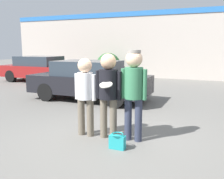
{
  "coord_description": "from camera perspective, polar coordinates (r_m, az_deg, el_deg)",
  "views": [
    {
      "loc": [
        2.0,
        -4.82,
        1.9
      ],
      "look_at": [
        -0.05,
        -0.04,
        1.01
      ],
      "focal_mm": 40.0,
      "sensor_mm": 36.0,
      "label": 1
    }
  ],
  "objects": [
    {
      "name": "handbag",
      "position": [
        4.79,
        1.22,
        -11.78
      ],
      "size": [
        0.3,
        0.23,
        0.3
      ],
      "color": "teal",
      "rests_on": "ground"
    },
    {
      "name": "parked_car_near",
      "position": [
        9.04,
        -5.17,
        2.16
      ],
      "size": [
        4.26,
        1.85,
        1.41
      ],
      "color": "black",
      "rests_on": "ground"
    },
    {
      "name": "person_middle_with_frisbee",
      "position": [
        5.1,
        -0.84,
        0.4
      ],
      "size": [
        0.57,
        0.59,
        1.77
      ],
      "color": "#665B4C",
      "rests_on": "ground"
    },
    {
      "name": "storefront_building",
      "position": [
        15.33,
        15.93,
        9.97
      ],
      "size": [
        24.0,
        0.22,
        4.06
      ],
      "color": "#B2A89E",
      "rests_on": "ground"
    },
    {
      "name": "ground_plane",
      "position": [
        5.56,
        0.61,
        -10.27
      ],
      "size": [
        56.0,
        56.0,
        0.0
      ],
      "primitive_type": "plane",
      "color": "#66635E"
    },
    {
      "name": "shrub",
      "position": [
        15.64,
        -0.83,
        5.57
      ],
      "size": [
        1.53,
        1.53,
        1.53
      ],
      "color": "#285B2D",
      "rests_on": "ground"
    },
    {
      "name": "person_right",
      "position": [
        4.97,
        4.98,
        0.8
      ],
      "size": [
        0.54,
        0.37,
        1.84
      ],
      "color": "#2D3347",
      "rests_on": "ground"
    },
    {
      "name": "parked_car_far",
      "position": [
        14.37,
        -16.08,
        4.61
      ],
      "size": [
        4.35,
        1.88,
        1.39
      ],
      "color": "maroon",
      "rests_on": "ground"
    },
    {
      "name": "person_left",
      "position": [
        5.31,
        -6.13,
        -0.25
      ],
      "size": [
        0.49,
        0.32,
        1.67
      ],
      "color": "#665B4C",
      "rests_on": "ground"
    }
  ]
}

